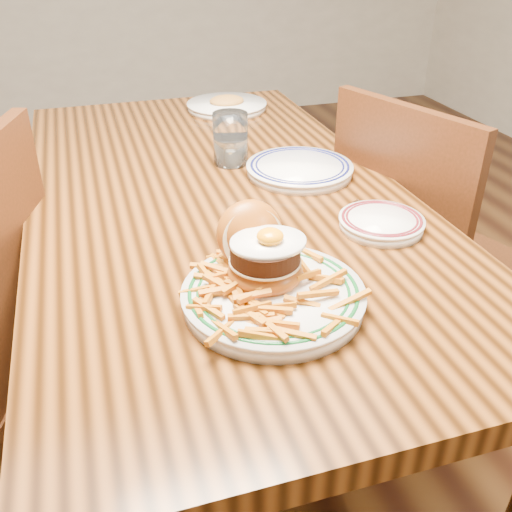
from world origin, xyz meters
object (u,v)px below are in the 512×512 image
object	(u,v)px
main_plate	(269,279)
side_plate	(381,222)
table	(218,223)
chair_right	(418,253)

from	to	relation	value
main_plate	side_plate	world-z (taller)	main_plate
table	side_plate	world-z (taller)	side_plate
chair_right	side_plate	world-z (taller)	chair_right
chair_right	main_plate	bearing A→B (deg)	17.24
table	chair_right	xyz separation A→B (m)	(0.56, -0.03, -0.16)
table	side_plate	bearing A→B (deg)	-46.05
side_plate	chair_right	bearing A→B (deg)	65.34
main_plate	table	bearing A→B (deg)	83.52
table	chair_right	size ratio (longest dim) A/B	1.72
table	main_plate	distance (m)	0.47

